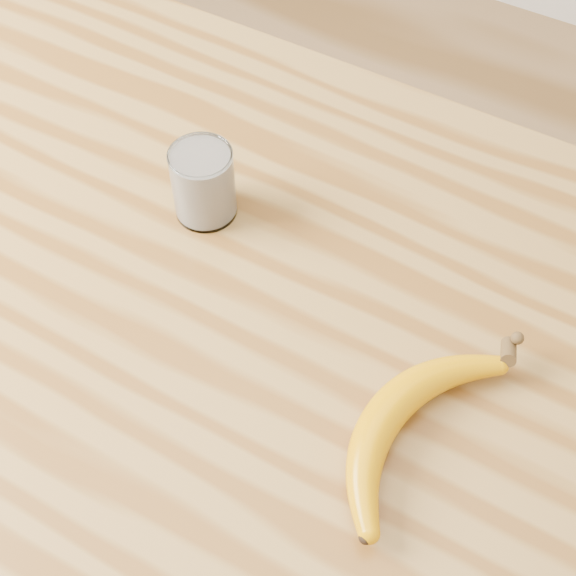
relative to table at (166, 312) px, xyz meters
The scene contains 3 objects.
table is the anchor object (origin of this frame).
smoothie_glass 0.19m from the table, 73.31° to the left, with size 0.07×0.07×0.09m.
banana 0.36m from the table, 10.70° to the right, with size 0.12×0.32×0.04m, color #CE8800, non-canonical shape.
Camera 1 is at (0.42, -0.42, 1.60)m, focal length 50.00 mm.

